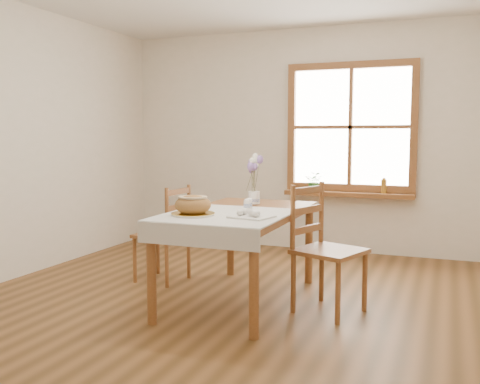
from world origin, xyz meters
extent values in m
plane|color=brown|center=(0.00, 0.00, 0.00)|extent=(5.00, 5.00, 0.00)
cube|color=white|center=(0.00, 2.50, 1.30)|extent=(4.50, 0.10, 2.60)
cube|color=brown|center=(0.50, 2.46, 2.14)|extent=(1.46, 0.08, 0.08)
cube|color=brown|center=(0.50, 2.46, 0.76)|extent=(1.46, 0.08, 0.08)
cube|color=brown|center=(-0.19, 2.46, 1.45)|extent=(0.08, 0.08, 1.30)
cube|color=brown|center=(1.19, 2.46, 1.45)|extent=(0.08, 0.08, 1.30)
cube|color=brown|center=(0.50, 2.46, 1.45)|extent=(0.04, 0.06, 1.30)
cube|color=brown|center=(0.50, 2.46, 1.45)|extent=(1.30, 0.06, 0.04)
cube|color=white|center=(0.50, 2.49, 1.45)|extent=(1.30, 0.01, 1.30)
cube|color=brown|center=(0.50, 2.40, 0.69)|extent=(1.46, 0.20, 0.05)
cube|color=brown|center=(0.00, 0.30, 0.72)|extent=(0.90, 1.60, 0.05)
cylinder|color=brown|center=(-0.39, -0.44, 0.35)|extent=(0.07, 0.07, 0.70)
cylinder|color=brown|center=(0.39, -0.44, 0.35)|extent=(0.07, 0.07, 0.70)
cylinder|color=brown|center=(-0.39, 1.04, 0.35)|extent=(0.07, 0.07, 0.70)
cylinder|color=brown|center=(0.39, 1.04, 0.35)|extent=(0.07, 0.07, 0.70)
cube|color=silver|center=(0.00, 0.00, 0.76)|extent=(0.91, 0.99, 0.01)
cylinder|color=white|center=(-0.21, -0.14, 0.77)|extent=(0.40, 0.40, 0.02)
ellipsoid|color=olive|center=(-0.21, -0.14, 0.85)|extent=(0.27, 0.27, 0.15)
cube|color=silver|center=(0.24, -0.09, 0.77)|extent=(0.33, 0.30, 0.01)
cylinder|color=white|center=(0.08, 0.25, 0.81)|extent=(0.06, 0.06, 0.09)
cylinder|color=white|center=(0.08, 0.30, 0.81)|extent=(0.06, 0.06, 0.10)
cylinder|color=white|center=(-0.01, 0.67, 0.80)|extent=(0.12, 0.12, 0.11)
imported|color=#32742E|center=(0.11, 2.40, 0.80)|extent=(0.21, 0.23, 0.17)
cylinder|color=#B07520|center=(0.89, 2.40, 0.80)|extent=(0.07, 0.07, 0.17)
camera|label=1|loc=(1.57, -3.68, 1.35)|focal=40.00mm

